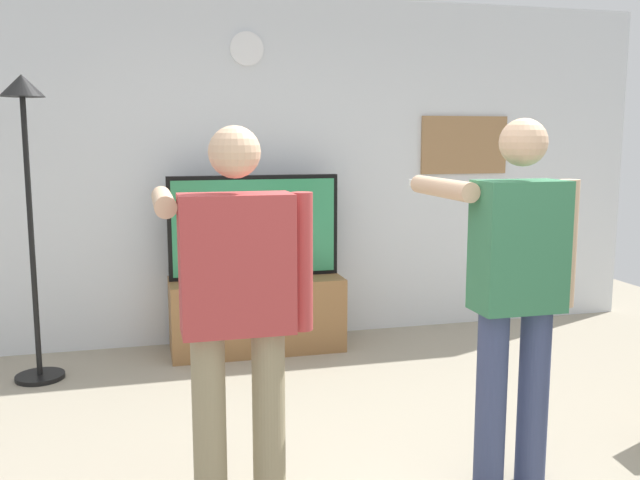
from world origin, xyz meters
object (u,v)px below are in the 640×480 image
floor_lamp (27,165)px  person_standing_nearer_couch (515,285)px  person_standing_nearer_lamp (237,301)px  wall_clock (247,49)px  television (254,227)px  framed_picture (464,145)px  tv_stand (257,314)px

floor_lamp → person_standing_nearer_couch: (2.32, -2.08, -0.48)m
floor_lamp → person_standing_nearer_lamp: 2.35m
floor_lamp → person_standing_nearer_lamp: size_ratio=1.21×
floor_lamp → person_standing_nearer_lamp: floor_lamp is taller
wall_clock → floor_lamp: size_ratio=0.13×
television → framed_picture: (1.83, 0.25, 0.60)m
wall_clock → framed_picture: size_ratio=0.33×
floor_lamp → person_standing_nearer_couch: bearing=-41.8°
person_standing_nearer_lamp → person_standing_nearer_couch: bearing=-1.9°
framed_picture → person_standing_nearer_lamp: (-2.29, -2.61, -0.60)m
television → person_standing_nearer_lamp: person_standing_nearer_lamp is taller
television → wall_clock: wall_clock is taller
television → person_standing_nearer_lamp: (-0.46, -2.36, 0.01)m
floor_lamp → framed_picture: bearing=9.7°
wall_clock → tv_stand: bearing=-90.0°
floor_lamp → person_standing_nearer_lamp: (1.07, -2.04, -0.49)m
television → person_standing_nearer_lamp: bearing=-100.9°
television → floor_lamp: floor_lamp is taller
framed_picture → television: bearing=-172.3°
floor_lamp → television: bearing=12.0°
wall_clock → person_standing_nearer_couch: size_ratio=0.15×
tv_stand → person_standing_nearer_couch: (0.80, -2.36, 0.68)m
television → wall_clock: (0.00, 0.24, 1.33)m
tv_stand → wall_clock: (-0.00, 0.29, 2.00)m
tv_stand → framed_picture: framed_picture is taller
person_standing_nearer_lamp → person_standing_nearer_couch: size_ratio=0.98×
tv_stand → person_standing_nearer_lamp: person_standing_nearer_lamp is taller
floor_lamp → person_standing_nearer_couch: floor_lamp is taller
tv_stand → person_standing_nearer_couch: size_ratio=0.76×
wall_clock → person_standing_nearer_couch: bearing=-73.3°
wall_clock → person_standing_nearer_couch: (0.80, -2.65, -1.32)m
wall_clock → floor_lamp: (-1.53, -0.57, -0.84)m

